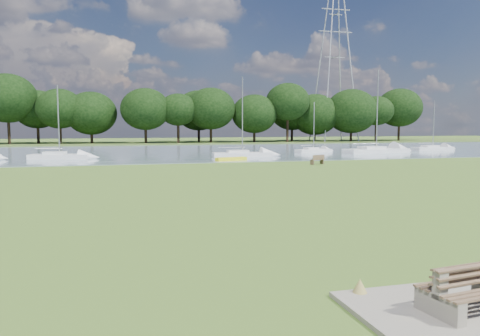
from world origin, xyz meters
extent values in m
plane|color=olive|center=(0.00, 0.00, 0.00)|extent=(220.00, 220.00, 0.00)
cube|color=slate|center=(0.00, 42.00, 0.00)|extent=(220.00, 40.00, 0.10)
cube|color=#4C6626|center=(0.00, 72.00, 0.00)|extent=(220.00, 20.00, 0.40)
cube|color=gray|center=(0.00, -14.00, 0.05)|extent=(4.20, 3.20, 0.10)
cube|color=gray|center=(-0.73, -14.09, 0.32)|extent=(0.35, 1.06, 0.43)
cube|color=gray|center=(-0.73, -14.09, 0.71)|extent=(0.24, 0.20, 0.54)
cube|color=brown|center=(0.01, -14.08, 0.84)|extent=(1.78, 0.35, 0.43)
cube|color=brown|center=(-0.04, -13.68, 0.54)|extent=(1.81, 0.62, 0.04)
cube|color=brown|center=(-0.01, -13.92, 0.84)|extent=(1.78, 0.35, 0.43)
cube|color=brown|center=(10.82, 17.83, 0.22)|extent=(0.22, 0.43, 0.44)
cube|color=brown|center=(11.98, 18.25, 0.22)|extent=(0.22, 0.43, 0.44)
cube|color=brown|center=(11.40, 18.04, 0.44)|extent=(1.48, 0.88, 0.05)
cube|color=brown|center=(11.46, 17.87, 0.66)|extent=(1.35, 0.53, 0.43)
cube|color=yellow|center=(4.80, 24.00, 0.21)|extent=(3.38, 1.69, 0.33)
cylinder|color=#A3A5A9|center=(36.11, 67.45, 17.72)|extent=(0.26, 0.26, 35.05)
cylinder|color=#A3A5A9|center=(41.22, 67.45, 17.72)|extent=(0.26, 0.26, 35.05)
cylinder|color=#A3A5A9|center=(36.11, 72.55, 17.72)|extent=(0.26, 0.26, 35.05)
cylinder|color=#A3A5A9|center=(41.22, 72.55, 17.72)|extent=(0.26, 0.26, 35.05)
cube|color=#A3A5A9|center=(38.67, 70.00, 22.98)|extent=(7.66, 0.16, 0.16)
cube|color=#A3A5A9|center=(38.67, 70.00, 27.54)|extent=(6.35, 0.16, 0.16)
cylinder|color=black|center=(-23.00, 68.00, 2.27)|extent=(0.54, 0.54, 4.15)
ellipsoid|color=black|center=(-23.00, 68.00, 7.34)|extent=(7.61, 7.61, 6.47)
cylinder|color=black|center=(-16.00, 68.00, 2.43)|extent=(0.54, 0.54, 4.46)
ellipsoid|color=black|center=(-16.00, 68.00, 7.88)|extent=(8.70, 8.70, 7.39)
cylinder|color=black|center=(-9.00, 68.00, 1.96)|extent=(0.54, 0.54, 3.52)
ellipsoid|color=black|center=(-9.00, 68.00, 6.27)|extent=(9.78, 9.78, 8.32)
cylinder|color=black|center=(-2.00, 68.00, 2.12)|extent=(0.54, 0.54, 3.84)
ellipsoid|color=black|center=(-2.00, 68.00, 6.81)|extent=(7.61, 7.61, 6.47)
cylinder|color=black|center=(5.00, 68.00, 2.27)|extent=(0.54, 0.54, 4.15)
ellipsoid|color=black|center=(5.00, 68.00, 7.34)|extent=(8.70, 8.70, 7.39)
cylinder|color=black|center=(12.00, 68.00, 2.43)|extent=(0.54, 0.54, 4.46)
ellipsoid|color=black|center=(12.00, 68.00, 7.88)|extent=(9.78, 9.78, 8.32)
cylinder|color=black|center=(19.00, 68.00, 1.96)|extent=(0.54, 0.54, 3.52)
ellipsoid|color=black|center=(19.00, 68.00, 6.27)|extent=(7.61, 7.61, 6.47)
cylinder|color=black|center=(26.00, 68.00, 2.12)|extent=(0.54, 0.54, 3.84)
ellipsoid|color=black|center=(26.00, 68.00, 6.81)|extent=(8.70, 8.70, 7.39)
cylinder|color=black|center=(33.00, 68.00, 2.27)|extent=(0.54, 0.54, 4.15)
ellipsoid|color=black|center=(33.00, 68.00, 7.34)|extent=(9.78, 9.78, 8.32)
cylinder|color=black|center=(40.00, 68.00, 2.43)|extent=(0.54, 0.54, 4.46)
ellipsoid|color=black|center=(40.00, 68.00, 7.88)|extent=(7.61, 7.61, 6.47)
cylinder|color=black|center=(47.00, 68.00, 1.96)|extent=(0.54, 0.54, 3.52)
ellipsoid|color=black|center=(47.00, 68.00, 6.27)|extent=(8.70, 8.70, 7.39)
cylinder|color=black|center=(54.00, 68.00, 2.12)|extent=(0.54, 0.54, 3.84)
ellipsoid|color=black|center=(54.00, 68.00, 6.81)|extent=(9.78, 9.78, 8.32)
cube|color=silver|center=(36.79, 35.23, 0.37)|extent=(6.36, 2.36, 0.64)
cube|color=silver|center=(36.30, 35.18, 0.75)|extent=(2.30, 1.58, 0.41)
cylinder|color=#A5A8AD|center=(36.79, 35.23, 3.70)|extent=(0.11, 0.11, 6.39)
cube|color=silver|center=(18.29, 34.34, 0.35)|extent=(5.33, 2.88, 0.61)
cube|color=silver|center=(17.89, 34.22, 0.72)|extent=(2.05, 1.61, 0.39)
cylinder|color=#A5A8AD|center=(18.29, 34.34, 3.49)|extent=(0.10, 0.10, 6.00)
cube|color=silver|center=(7.34, 29.01, 0.39)|extent=(6.71, 2.18, 0.68)
cube|color=silver|center=(6.81, 29.04, 0.80)|extent=(2.39, 1.57, 0.44)
cylinder|color=#A5A8AD|center=(7.34, 29.01, 4.70)|extent=(0.12, 0.12, 8.33)
cube|color=silver|center=(-11.94, 30.48, 0.40)|extent=(6.32, 2.89, 0.71)
cube|color=silver|center=(-12.42, 30.58, 0.83)|extent=(2.36, 1.74, 0.46)
cylinder|color=#A5A8AD|center=(-11.94, 30.48, 4.11)|extent=(0.12, 0.12, 7.11)
cube|color=silver|center=(25.54, 31.40, 0.44)|extent=(9.07, 3.79, 0.78)
cube|color=silver|center=(24.84, 31.29, 0.91)|extent=(3.34, 2.39, 0.50)
cylinder|color=#A5A8AD|center=(25.54, 31.40, 5.56)|extent=(0.13, 0.13, 9.91)
camera|label=1|loc=(-6.37, -21.11, 3.59)|focal=35.00mm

